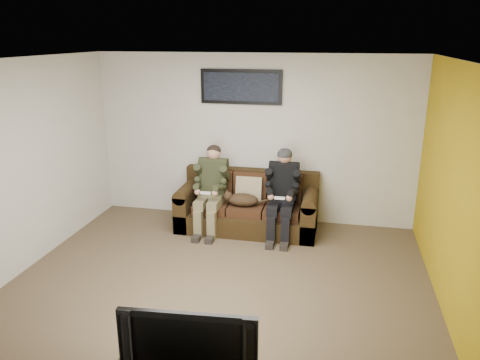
% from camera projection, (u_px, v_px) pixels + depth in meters
% --- Properties ---
extents(floor, '(5.00, 5.00, 0.00)m').
position_uv_depth(floor, '(219.00, 285.00, 5.56)').
color(floor, brown).
rests_on(floor, ground).
extents(ceiling, '(5.00, 5.00, 0.00)m').
position_uv_depth(ceiling, '(215.00, 60.00, 4.79)').
color(ceiling, silver).
rests_on(ceiling, ground).
extents(wall_back, '(5.00, 0.00, 5.00)m').
position_uv_depth(wall_back, '(254.00, 139.00, 7.27)').
color(wall_back, beige).
rests_on(wall_back, ground).
extents(wall_front, '(5.00, 0.00, 5.00)m').
position_uv_depth(wall_front, '(130.00, 282.00, 3.07)').
color(wall_front, beige).
rests_on(wall_front, ground).
extents(wall_left, '(0.00, 4.50, 4.50)m').
position_uv_depth(wall_left, '(18.00, 168.00, 5.67)').
color(wall_left, beige).
rests_on(wall_left, ground).
extents(wall_right, '(0.00, 4.50, 4.50)m').
position_uv_depth(wall_right, '(459.00, 197.00, 4.68)').
color(wall_right, beige).
rests_on(wall_right, ground).
extents(accent_wall_right, '(0.00, 4.50, 4.50)m').
position_uv_depth(accent_wall_right, '(458.00, 197.00, 4.68)').
color(accent_wall_right, '#B79512').
rests_on(accent_wall_right, ground).
extents(sofa, '(2.08, 0.90, 0.85)m').
position_uv_depth(sofa, '(248.00, 207.00, 7.17)').
color(sofa, '#2F200E').
rests_on(sofa, ground).
extents(throw_pillow, '(0.40, 0.19, 0.39)m').
position_uv_depth(throw_pillow, '(249.00, 189.00, 7.12)').
color(throw_pillow, tan).
rests_on(throw_pillow, sofa).
extents(throw_blanket, '(0.43, 0.21, 0.08)m').
position_uv_depth(throw_blanket, '(213.00, 167.00, 7.38)').
color(throw_blanket, '#C4A890').
rests_on(throw_blanket, sofa).
extents(person_left, '(0.51, 0.87, 1.27)m').
position_uv_depth(person_left, '(211.00, 184.00, 6.99)').
color(person_left, olive).
rests_on(person_left, sofa).
extents(person_right, '(0.51, 0.86, 1.28)m').
position_uv_depth(person_right, '(282.00, 189.00, 6.78)').
color(person_right, black).
rests_on(person_right, sofa).
extents(cat, '(0.66, 0.26, 0.24)m').
position_uv_depth(cat, '(242.00, 199.00, 6.93)').
color(cat, '#46301B').
rests_on(cat, sofa).
extents(framed_poster, '(1.25, 0.05, 0.52)m').
position_uv_depth(framed_poster, '(241.00, 87.00, 7.04)').
color(framed_poster, black).
rests_on(framed_poster, wall_back).
extents(television, '(1.03, 0.22, 0.59)m').
position_uv_depth(television, '(191.00, 340.00, 3.47)').
color(television, black).
rests_on(television, tv_stand).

